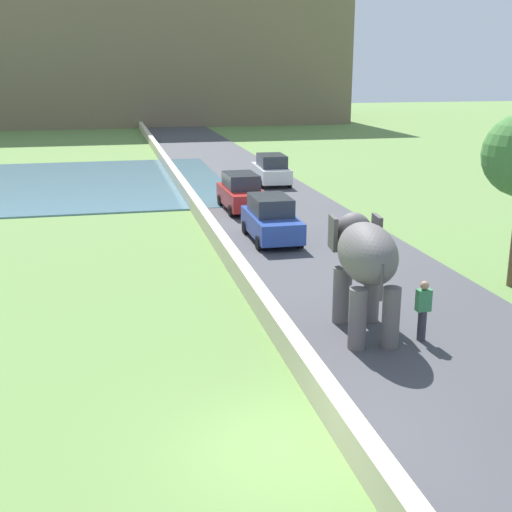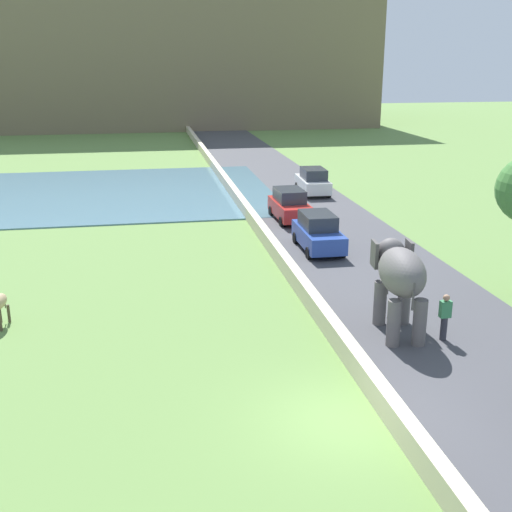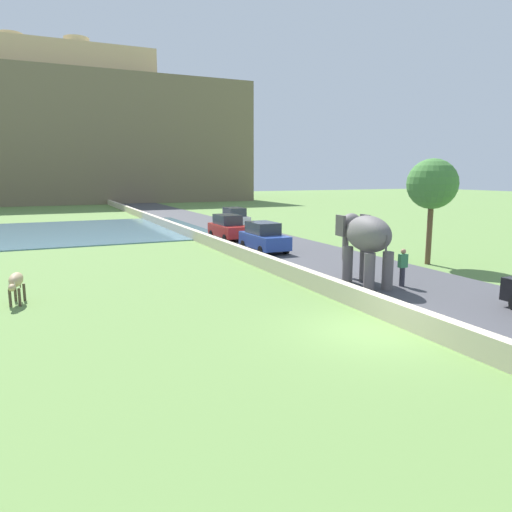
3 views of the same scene
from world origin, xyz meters
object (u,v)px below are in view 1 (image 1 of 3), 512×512
elephant (365,258)px  person_beside_elephant (423,310)px  car_red (242,193)px  car_white (271,170)px  car_blue (271,219)px

elephant → person_beside_elephant: elephant is taller
elephant → car_red: elephant is taller
elephant → car_red: size_ratio=0.88×
elephant → person_beside_elephant: 1.94m
elephant → car_white: elephant is taller
person_beside_elephant → car_white: car_white is taller
elephant → car_white: 22.70m
person_beside_elephant → car_red: car_red is taller
car_white → car_blue: 13.07m
person_beside_elephant → car_blue: 10.78m
car_white → car_red: 7.45m
person_beside_elephant → car_red: bearing=94.4°
car_blue → car_red: same height
elephant → person_beside_elephant: bearing=-36.8°
car_white → car_red: size_ratio=1.01×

